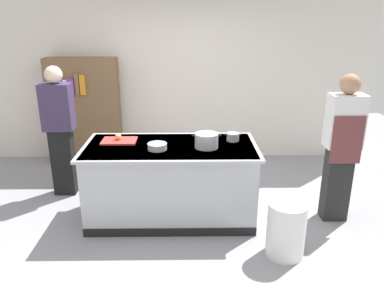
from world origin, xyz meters
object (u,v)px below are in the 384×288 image
(bookshelf, at_px, (85,112))
(trash_bin, at_px, (286,229))
(onion, at_px, (118,137))
(person_chef, at_px, (342,146))
(mixing_bowl, at_px, (157,146))
(stock_pot, at_px, (206,140))
(sauce_pan, at_px, (233,137))
(person_guest, at_px, (60,129))

(bookshelf, bearing_deg, trash_bin, -44.69)
(onion, bearing_deg, bookshelf, 116.63)
(trash_bin, bearing_deg, person_chef, 43.31)
(mixing_bowl, relative_size, trash_bin, 0.37)
(stock_pot, distance_m, person_chef, 1.53)
(onion, xyz_separation_m, person_chef, (2.55, -0.23, -0.04))
(sauce_pan, distance_m, trash_bin, 1.24)
(stock_pot, relative_size, person_guest, 0.19)
(stock_pot, height_order, person_guest, person_guest)
(trash_bin, distance_m, bookshelf, 3.72)
(stock_pot, bearing_deg, bookshelf, 134.74)
(trash_bin, height_order, bookshelf, bookshelf)
(stock_pot, bearing_deg, mixing_bowl, -173.61)
(onion, distance_m, trash_bin, 2.13)
(onion, height_order, trash_bin, onion)
(onion, xyz_separation_m, person_guest, (-0.85, 0.49, -0.05))
(trash_bin, bearing_deg, sauce_pan, 115.01)
(mixing_bowl, height_order, trash_bin, mixing_bowl)
(onion, relative_size, trash_bin, 0.13)
(sauce_pan, bearing_deg, mixing_bowl, -161.42)
(sauce_pan, bearing_deg, bookshelf, 143.03)
(onion, relative_size, mixing_bowl, 0.35)
(stock_pot, height_order, sauce_pan, stock_pot)
(mixing_bowl, xyz_separation_m, person_chef, (2.07, 0.05, -0.02))
(mixing_bowl, bearing_deg, person_guest, 149.51)
(person_guest, xyz_separation_m, bookshelf, (0.02, 1.14, -0.06))
(onion, distance_m, person_chef, 2.56)
(onion, bearing_deg, trash_bin, -27.87)
(sauce_pan, height_order, mixing_bowl, sauce_pan)
(bookshelf, bearing_deg, person_guest, -91.22)
(person_guest, height_order, bookshelf, person_guest)
(person_guest, bearing_deg, bookshelf, 164.76)
(bookshelf, bearing_deg, person_chef, -29.01)
(stock_pot, height_order, person_chef, person_chef)
(stock_pot, relative_size, mixing_bowl, 1.54)
(sauce_pan, relative_size, person_guest, 0.13)
(stock_pot, bearing_deg, sauce_pan, 35.60)
(stock_pot, distance_m, mixing_bowl, 0.55)
(onion, xyz_separation_m, sauce_pan, (1.35, 0.00, -0.01))
(onion, height_order, bookshelf, bookshelf)
(sauce_pan, xyz_separation_m, mixing_bowl, (-0.87, -0.29, -0.01))
(sauce_pan, xyz_separation_m, trash_bin, (0.44, -0.95, -0.66))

